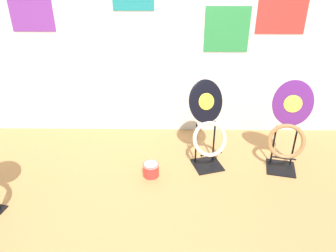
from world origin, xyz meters
TOP-DOWN VIEW (x-y plane):
  - wall_back at (0.00, 2.03)m, footprint 8.00×0.07m
  - toilet_seat_display_jazz_black at (0.56, 1.28)m, footprint 0.44×0.44m
  - toilet_seat_display_purple_note at (1.32, 1.20)m, footprint 0.39×0.33m
  - paint_can at (0.01, 1.06)m, footprint 0.16×0.16m

SIDE VIEW (x-z plane):
  - paint_can at x=0.01m, z-range 0.00..0.14m
  - toilet_seat_display_jazz_black at x=0.56m, z-range 0.00..0.87m
  - toilet_seat_display_purple_note at x=1.32m, z-range -0.03..0.91m
  - wall_back at x=0.00m, z-range 0.00..2.60m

